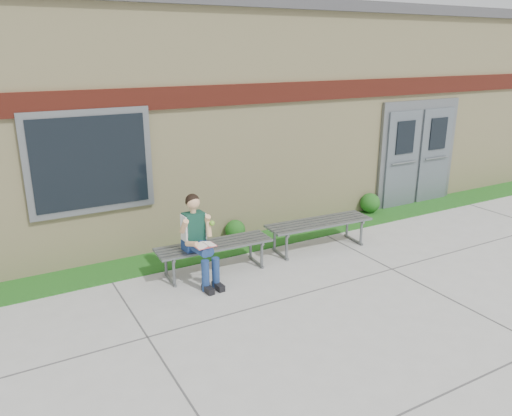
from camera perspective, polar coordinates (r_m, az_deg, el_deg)
ground at (r=7.32m, az=12.33°, el=-9.89°), size 80.00×80.00×0.00m
grass_strip at (r=9.22m, az=1.64°, el=-3.47°), size 16.00×0.80×0.02m
school_building at (r=11.69m, az=-7.02°, el=11.51°), size 16.20×6.22×4.20m
bench_left at (r=7.79m, az=-4.78°, el=-4.82°), size 1.84×0.58×0.47m
bench_right at (r=8.74m, az=7.20°, el=-2.22°), size 1.93×0.64×0.49m
girl at (r=7.37m, az=-6.60°, el=-3.35°), size 0.49×0.79×1.34m
shrub_mid at (r=9.09m, az=-2.40°, el=-2.50°), size 0.37×0.37×0.37m
shrub_east at (r=10.84m, az=12.90°, el=0.57°), size 0.42×0.42×0.42m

